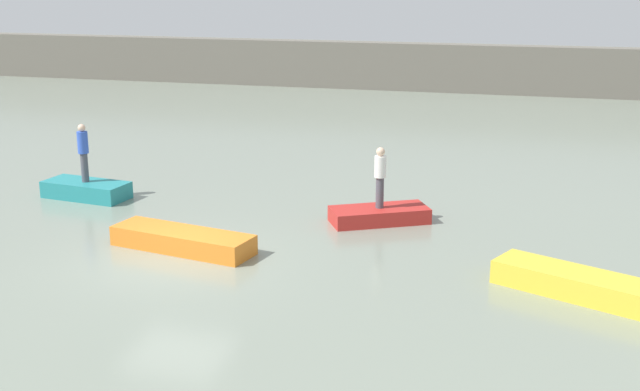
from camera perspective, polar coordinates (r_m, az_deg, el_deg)
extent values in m
plane|color=gray|center=(20.42, -9.95, -4.42)|extent=(120.00, 120.00, 0.00)
cube|color=#666056|center=(47.97, 5.00, 8.81)|extent=(80.00, 1.20, 2.64)
cube|color=teal|center=(26.39, -15.71, 0.38)|extent=(2.74, 1.45, 0.51)
cube|color=orange|center=(21.09, -9.39, -3.03)|extent=(3.85, 1.76, 0.50)
cube|color=red|center=(23.06, 4.08, -1.34)|extent=(2.88, 2.25, 0.42)
cube|color=gold|center=(18.81, 17.43, -5.84)|extent=(3.88, 2.50, 0.53)
cylinder|color=#4C4C56|center=(26.22, -15.82, 1.86)|extent=(0.22, 0.22, 0.89)
cylinder|color=blue|center=(26.06, -15.94, 3.52)|extent=(0.32, 0.32, 0.66)
sphere|color=beige|center=(25.97, -16.02, 4.48)|extent=(0.23, 0.23, 0.23)
cylinder|color=#4C4C56|center=(22.88, 4.11, 0.21)|extent=(0.22, 0.22, 0.87)
cylinder|color=white|center=(22.70, 4.15, 1.99)|extent=(0.32, 0.32, 0.59)
sphere|color=beige|center=(22.60, 4.17, 3.01)|extent=(0.24, 0.24, 0.24)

